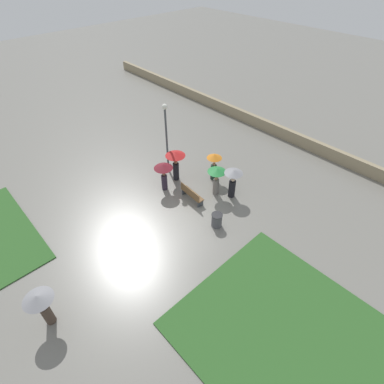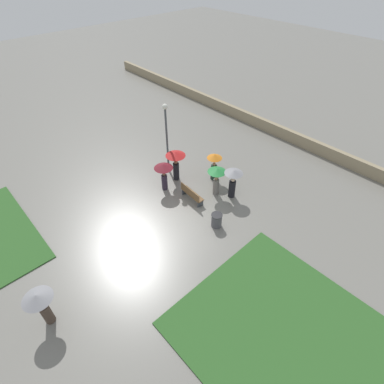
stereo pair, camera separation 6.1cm
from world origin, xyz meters
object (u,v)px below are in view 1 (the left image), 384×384
object	(u,v)px
lamp_post	(166,130)
crowd_person_green	(216,176)
lone_walker_far_path	(41,304)
park_bench	(191,194)
crowd_person_red	(176,159)
crowd_person_orange	(214,163)
crowd_person_maroon	(164,171)
crowd_person_grey	(233,179)
trash_bin	(217,220)

from	to	relation	value
lamp_post	crowd_person_green	world-z (taller)	lamp_post
crowd_person_green	lone_walker_far_path	xyz separation A→B (m)	(-0.89, 10.40, 0.05)
lone_walker_far_path	park_bench	bearing A→B (deg)	-82.72
crowd_person_green	lone_walker_far_path	size ratio (longest dim) A/B	0.97
crowd_person_red	crowd_person_orange	distance (m)	2.34
crowd_person_maroon	crowd_person_orange	bearing A→B (deg)	98.22
crowd_person_orange	crowd_person_green	size ratio (longest dim) A/B	1.01
crowd_person_orange	crowd_person_maroon	bearing A→B (deg)	128.88
park_bench	crowd_person_red	size ratio (longest dim) A/B	0.82
crowd_person_grey	crowd_person_maroon	distance (m)	4.00
park_bench	trash_bin	bearing A→B (deg)	174.49
crowd_person_grey	crowd_person_green	world-z (taller)	crowd_person_grey
crowd_person_red	lone_walker_far_path	bearing A→B (deg)	-100.69
crowd_person_grey	crowd_person_green	size ratio (longest dim) A/B	1.04
lamp_post	crowd_person_maroon	size ratio (longest dim) A/B	2.52
crowd_person_red	crowd_person_maroon	xyz separation A→B (m)	(-0.26, 1.14, -0.13)
crowd_person_orange	crowd_person_green	bearing A→B (deg)	-157.81
park_bench	crowd_person_green	world-z (taller)	crowd_person_green
crowd_person_grey	crowd_person_red	size ratio (longest dim) A/B	0.94
park_bench	lone_walker_far_path	world-z (taller)	lone_walker_far_path
lamp_post	crowd_person_green	size ratio (longest dim) A/B	2.52
trash_bin	lamp_post	bearing A→B (deg)	-13.49
lamp_post	crowd_person_orange	size ratio (longest dim) A/B	2.50
lamp_post	crowd_person_green	bearing A→B (deg)	-172.05
park_bench	crowd_person_maroon	size ratio (longest dim) A/B	0.91
crowd_person_red	lone_walker_far_path	world-z (taller)	crowd_person_red
crowd_person_maroon	lone_walker_far_path	size ratio (longest dim) A/B	0.97
trash_bin	crowd_person_green	world-z (taller)	crowd_person_green
park_bench	crowd_person_maroon	distance (m)	2.10
crowd_person_grey	lone_walker_far_path	xyz separation A→B (m)	(-0.11, 10.91, 0.10)
lamp_post	crowd_person_grey	size ratio (longest dim) A/B	2.43
crowd_person_green	lone_walker_far_path	world-z (taller)	lone_walker_far_path
park_bench	crowd_person_orange	bearing A→B (deg)	-72.99
crowd_person_grey	crowd_person_maroon	xyz separation A→B (m)	(3.17, 2.43, 0.11)
trash_bin	crowd_person_red	bearing A→B (deg)	-13.47
crowd_person_red	lone_walker_far_path	size ratio (longest dim) A/B	1.08
trash_bin	crowd_person_maroon	size ratio (longest dim) A/B	0.44
park_bench	crowd_person_maroon	world-z (taller)	crowd_person_maroon
crowd_person_orange	park_bench	bearing A→B (deg)	166.21
crowd_person_grey	park_bench	bearing A→B (deg)	-38.81
park_bench	lamp_post	xyz separation A→B (m)	(3.19, -0.93, 2.44)
trash_bin	crowd_person_red	distance (m)	4.72
lamp_post	crowd_person_red	distance (m)	1.81
trash_bin	lone_walker_far_path	bearing A→B (deg)	83.76
crowd_person_red	lamp_post	bearing A→B (deg)	135.54
crowd_person_grey	crowd_person_red	distance (m)	3.68
crowd_person_grey	crowd_person_orange	xyz separation A→B (m)	(1.87, -0.43, -0.02)
crowd_person_maroon	crowd_person_green	bearing A→B (deg)	71.47
lamp_post	lone_walker_far_path	xyz separation A→B (m)	(-4.62, 9.88, -1.57)
trash_bin	crowd_person_orange	xyz separation A→B (m)	(2.91, -2.79, 0.81)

